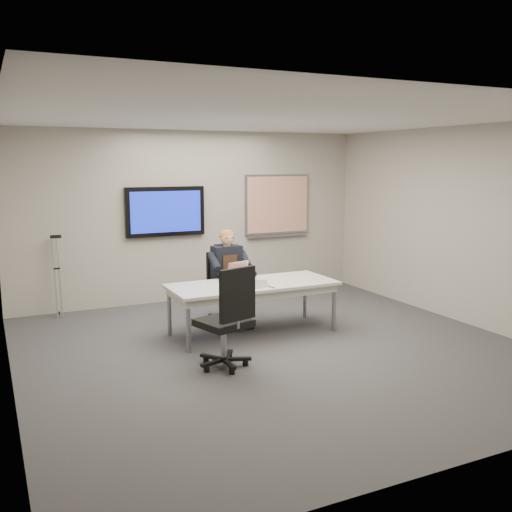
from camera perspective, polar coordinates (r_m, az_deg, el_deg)
name	(u,v)px	position (r m, az deg, el deg)	size (l,w,h in m)	color
floor	(277,350)	(7.12, 2.13, -9.38)	(6.00, 6.00, 0.02)	#38383A
ceiling	(279,117)	(6.76, 2.27, 13.71)	(6.00, 6.00, 0.02)	silver
wall_back	(194,216)	(9.54, -6.24, 3.98)	(6.00, 0.02, 2.80)	#ADA79C
wall_front	(471,286)	(4.41, 20.67, -2.86)	(6.00, 0.02, 2.80)	#ADA79C
wall_left	(4,255)	(6.03, -23.92, 0.09)	(0.02, 6.00, 2.80)	#ADA79C
wall_right	(465,226)	(8.61, 20.19, 2.87)	(0.02, 6.00, 2.80)	#ADA79C
conference_table	(253,289)	(7.65, -0.34, -3.30)	(2.24, 0.93, 0.69)	white
tv_display	(165,212)	(9.33, -9.04, 4.41)	(1.30, 0.09, 0.80)	black
whiteboard	(277,205)	(10.12, 2.15, 5.07)	(1.25, 0.08, 1.10)	gray
office_chair_far	(225,298)	(8.40, -3.15, -4.26)	(0.54, 0.54, 0.99)	black
office_chair_near	(227,336)	(6.43, -2.96, -8.04)	(0.69, 0.69, 1.17)	black
seated_person	(232,286)	(8.13, -2.46, -3.05)	(0.42, 0.73, 1.34)	#1E2432
crutch	(57,274)	(8.98, -19.27, -1.76)	(0.17, 0.29, 1.27)	#A1A3A8
laptop	(240,276)	(7.76, -1.61, -2.04)	(0.42, 0.44, 0.26)	#B4B4B7
name_tent	(259,284)	(7.34, 0.35, -2.82)	(0.24, 0.07, 0.09)	silver
pen	(271,287)	(7.37, 1.51, -3.11)	(0.01, 0.01, 0.14)	black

